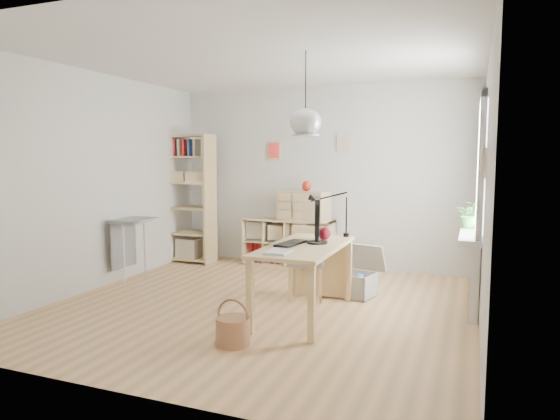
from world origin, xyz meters
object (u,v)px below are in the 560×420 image
(storage_chest, at_px, (353,279))
(cube_shelf, at_px, (288,246))
(tall_bookshelf, at_px, (188,193))
(monitor, at_px, (317,218))
(chair, at_px, (307,257))
(drawer_chest, at_px, (304,205))
(desk, at_px, (305,254))

(storage_chest, bearing_deg, cube_shelf, 150.43)
(tall_bookshelf, relative_size, monitor, 3.71)
(tall_bookshelf, height_order, chair, tall_bookshelf)
(monitor, relative_size, drawer_chest, 0.72)
(tall_bookshelf, height_order, drawer_chest, tall_bookshelf)
(tall_bookshelf, distance_m, monitor, 3.24)
(storage_chest, bearing_deg, tall_bookshelf, 175.45)
(tall_bookshelf, bearing_deg, monitor, -34.13)
(desk, height_order, cube_shelf, desk)
(cube_shelf, distance_m, tall_bookshelf, 1.77)
(cube_shelf, distance_m, monitor, 2.48)
(desk, height_order, monitor, monitor)
(chair, distance_m, drawer_chest, 1.67)
(storage_chest, distance_m, drawer_chest, 1.76)
(storage_chest, bearing_deg, desk, -92.36)
(desk, bearing_deg, cube_shelf, 114.61)
(desk, distance_m, chair, 0.73)
(monitor, xyz_separation_m, drawer_chest, (-0.84, 2.06, -0.08))
(tall_bookshelf, distance_m, drawer_chest, 1.86)
(drawer_chest, bearing_deg, tall_bookshelf, -162.36)
(tall_bookshelf, bearing_deg, storage_chest, -18.68)
(chair, relative_size, storage_chest, 1.12)
(cube_shelf, relative_size, chair, 1.68)
(cube_shelf, bearing_deg, storage_chest, -43.71)
(storage_chest, xyz_separation_m, monitor, (-0.20, -0.84, 0.83))
(drawer_chest, bearing_deg, cube_shelf, -178.50)
(chair, distance_m, monitor, 0.82)
(cube_shelf, bearing_deg, monitor, -62.03)
(desk, xyz_separation_m, storage_chest, (0.29, 0.98, -0.46))
(cube_shelf, bearing_deg, drawer_chest, -8.69)
(monitor, distance_m, drawer_chest, 2.22)
(desk, bearing_deg, monitor, 55.91)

